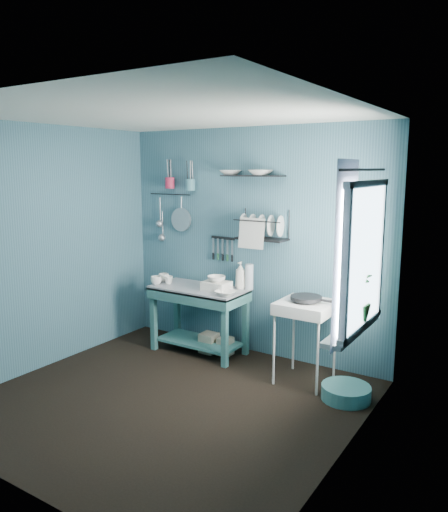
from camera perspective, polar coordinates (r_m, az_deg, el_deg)
The scene contains 36 objects.
floor at distance 4.70m, azimuth -6.37°, elevation -16.10°, with size 3.20×3.20×0.00m, color black.
ceiling at distance 4.24m, azimuth -7.05°, elevation 15.88°, with size 3.20×3.20×0.00m, color silver.
wall_back at distance 5.52m, azimuth 3.20°, elevation 1.55°, with size 3.20×3.20×0.00m, color #355E6D.
wall_front at distance 3.31m, azimuth -23.43°, elevation -5.06°, with size 3.20×3.20×0.00m, color #355E6D.
wall_left at distance 5.44m, azimuth -19.87°, elevation 0.84°, with size 3.00×3.00×0.00m, color #355E6D.
wall_right at distance 3.53m, azimuth 13.93°, elevation -3.61°, with size 3.00×3.00×0.00m, color #355E6D.
work_counter at distance 5.67m, azimuth -2.87°, elevation -7.29°, with size 1.06×0.53×0.75m, color #306663.
mug_left at distance 5.72m, azimuth -7.77°, elevation -2.80°, with size 0.12×0.12×0.10m, color silver.
mug_mid at distance 5.73m, azimuth -6.36°, elevation -2.76°, with size 0.10×0.10×0.09m, color silver.
mug_right at distance 5.85m, azimuth -6.90°, elevation -2.48°, with size 0.12×0.12×0.10m, color silver.
wash_tub at distance 5.40m, azimuth -0.87°, elevation -3.46°, with size 0.28×0.22×0.10m, color silver.
tub_bowl at distance 5.38m, azimuth -0.87°, elevation -2.62°, with size 0.20×0.20×0.06m, color silver.
soap_bottle at distance 5.47m, azimuth 1.89°, elevation -2.21°, with size 0.12×0.12×0.30m, color silver.
water_bottle at distance 5.44m, azimuth 2.90°, elevation -2.39°, with size 0.09×0.09×0.28m, color silver.
counter_bowl at distance 5.19m, azimuth 0.18°, elevation -4.27°, with size 0.22×0.22×0.05m, color silver.
hotplate_stand at distance 4.96m, azimuth 9.23°, elevation -9.66°, with size 0.50×0.50×0.81m, color beige.
frying_pan at distance 4.83m, azimuth 9.38°, elevation -4.74°, with size 0.30×0.30×0.04m, color black.
knife_strip at distance 5.67m, azimuth -0.11°, elevation 2.07°, with size 0.32×0.02×0.03m, color black.
dish_rack at distance 5.29m, azimuth 4.33°, elevation 3.57°, with size 0.55×0.24×0.32m, color black.
upper_shelf at distance 5.34m, azimuth 3.29°, elevation 9.13°, with size 0.70×0.18×0.01m, color black.
shelf_bowl_left at distance 5.48m, azimuth 0.75°, elevation 10.25°, with size 0.22×0.22×0.05m, color silver.
shelf_bowl_right at distance 5.30m, azimuth 4.21°, elevation 9.51°, with size 0.23×0.23×0.06m, color silver.
utensil_cup_magenta at distance 6.00m, azimuth -6.22°, elevation 8.30°, with size 0.11×0.11×0.13m, color #B42140.
utensil_cup_teal at distance 5.82m, azimuth -3.86°, elevation 8.13°, with size 0.11×0.11×0.13m, color teal.
colander at distance 5.97m, azimuth -4.92°, elevation 4.16°, with size 0.28×0.28×0.03m, color #ACAFB5.
ladle_outer at distance 6.17m, azimuth -7.30°, elevation 5.27°, with size 0.01×0.01×0.30m, color #ACAFB5.
ladle_inner at distance 6.17m, azimuth -7.04°, elevation 3.68°, with size 0.01×0.01×0.30m, color #ACAFB5.
hook_rail at distance 6.07m, azimuth -6.19°, elevation 7.03°, with size 0.01×0.01×0.60m, color black.
window_glass at distance 3.92m, azimuth 15.94°, elevation -0.10°, with size 1.10×1.10×0.00m, color white.
windowsill at distance 4.09m, azimuth 14.39°, elevation -8.15°, with size 0.16×0.95×0.04m, color beige.
curtain at distance 3.65m, azimuth 13.64°, elevation 0.07°, with size 1.35×1.35×0.00m, color white.
curtain_rod at distance 3.88m, azimuth 15.77°, elevation 9.47°, with size 0.02×0.02×1.05m, color black.
potted_plant at distance 4.07m, azimuth 14.71°, elevation -4.63°, with size 0.25×0.25×0.45m, color #28642B.
storage_tin_large at distance 5.73m, azimuth -1.73°, elevation -9.88°, with size 0.18×0.18×0.22m, color gray.
storage_tin_small at distance 5.66m, azimuth 0.15°, elevation -10.26°, with size 0.15×0.15×0.20m, color gray.
floor_basin at distance 4.79m, azimuth 13.77°, elevation -14.92°, with size 0.44×0.44×0.13m, color teal.
Camera 1 is at (2.68, -3.26, 2.07)m, focal length 35.00 mm.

